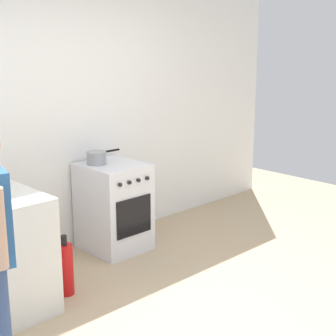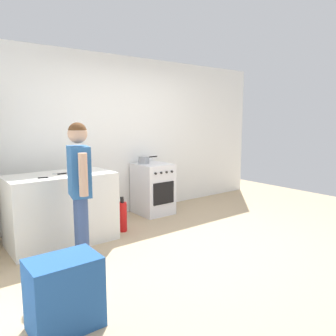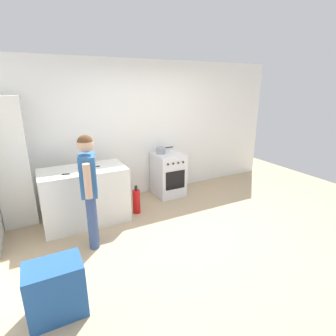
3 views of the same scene
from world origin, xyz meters
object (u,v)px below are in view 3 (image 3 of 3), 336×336
at_px(recycling_crate_lower, 58,301).
at_px(knife_paring, 68,174).
at_px(recycling_crate_upper, 54,278).
at_px(knife_bread, 89,167).
at_px(fire_extinguisher, 136,201).
at_px(pot, 161,150).
at_px(oven_left, 168,174).
at_px(larder_cabinet, 12,163).
at_px(knife_utility, 88,168).
at_px(person, 89,183).

bearing_deg(recycling_crate_lower, knife_paring, 76.10).
bearing_deg(recycling_crate_upper, recycling_crate_lower, 0.00).
distance_m(knife_bread, fire_extinguisher, 1.00).
xyz_separation_m(pot, fire_extinguisher, (-0.76, -0.58, -0.69)).
height_order(oven_left, knife_paring, knife_paring).
height_order(pot, fire_extinguisher, pot).
height_order(pot, recycling_crate_lower, pot).
xyz_separation_m(recycling_crate_lower, larder_cabinet, (-0.33, 2.23, 0.86)).
relative_size(knife_paring, recycling_crate_lower, 0.40).
bearing_deg(larder_cabinet, pot, -0.11).
bearing_deg(knife_bread, larder_cabinet, 156.83).
bearing_deg(knife_bread, recycling_crate_lower, -112.49).
bearing_deg(larder_cabinet, oven_left, -2.21).
distance_m(oven_left, larder_cabinet, 2.71).
bearing_deg(knife_paring, oven_left, 15.88).
xyz_separation_m(knife_utility, recycling_crate_lower, (-0.70, -1.73, -0.76)).
bearing_deg(pot, knife_paring, -160.45).
relative_size(person, recycling_crate_upper, 2.99).
bearing_deg(larder_cabinet, knife_bread, -23.17).
distance_m(knife_utility, fire_extinguisher, 1.02).
bearing_deg(knife_utility, larder_cabinet, 154.46).
bearing_deg(fire_extinguisher, knife_paring, -176.18).
relative_size(person, fire_extinguisher, 3.11).
relative_size(oven_left, knife_paring, 4.06).
bearing_deg(recycling_crate_upper, knife_utility, 68.05).
height_order(knife_utility, knife_paring, same).
distance_m(oven_left, knife_bread, 1.69).
distance_m(fire_extinguisher, larder_cabinet, 2.03).
relative_size(knife_utility, knife_paring, 1.20).
distance_m(knife_utility, person, 0.73).
xyz_separation_m(oven_left, knife_paring, (-1.93, -0.55, 0.48)).
xyz_separation_m(knife_bread, person, (-0.16, -0.75, 0.01)).
relative_size(knife_utility, knife_bread, 0.72).
bearing_deg(knife_bread, knife_paring, -150.37).
bearing_deg(knife_paring, fire_extinguisher, 3.82).
bearing_deg(knife_paring, pot, 19.55).
bearing_deg(recycling_crate_lower, person, 60.56).
bearing_deg(knife_utility, knife_paring, -152.84).
xyz_separation_m(person, larder_cabinet, (-0.91, 1.21, 0.08)).
distance_m(knife_paring, larder_cabinet, 0.98).
bearing_deg(person, recycling_crate_lower, -119.44).
xyz_separation_m(oven_left, larder_cabinet, (-2.65, 0.10, 0.57)).
relative_size(knife_utility, larder_cabinet, 0.13).
height_order(knife_utility, person, person).
height_order(knife_bread, recycling_crate_upper, knife_bread).
relative_size(recycling_crate_upper, larder_cabinet, 0.26).
distance_m(oven_left, recycling_crate_lower, 3.16).
xyz_separation_m(pot, knife_bread, (-1.48, -0.45, -0.01)).
height_order(person, fire_extinguisher, person).
distance_m(pot, recycling_crate_lower, 3.23).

